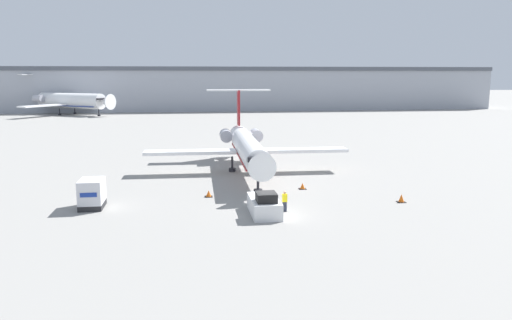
{
  "coord_description": "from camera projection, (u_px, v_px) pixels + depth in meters",
  "views": [
    {
      "loc": [
        -6.23,
        -37.76,
        10.9
      ],
      "look_at": [
        0.0,
        8.0,
        2.98
      ],
      "focal_mm": 35.0,
      "sensor_mm": 36.0,
      "label": 1
    }
  ],
  "objects": [
    {
      "name": "terminal_building",
      "position": [
        208.0,
        88.0,
        155.62
      ],
      "size": [
        180.0,
        16.8,
        13.29
      ],
      "color": "#9EA3AD",
      "rests_on": "ground"
    },
    {
      "name": "worker_near_tug",
      "position": [
        285.0,
        201.0,
        40.07
      ],
      "size": [
        0.4,
        0.24,
        1.7
      ],
      "color": "#232838",
      "rests_on": "ground"
    },
    {
      "name": "airplane_parked_far_left",
      "position": [
        69.0,
        101.0,
        137.08
      ],
      "size": [
        27.82,
        26.9,
        11.05
      ],
      "color": "white",
      "rests_on": "ground"
    },
    {
      "name": "pushback_tug",
      "position": [
        264.0,
        205.0,
        39.38
      ],
      "size": [
        2.19,
        4.8,
        1.97
      ],
      "color": "silver",
      "rests_on": "ground"
    },
    {
      "name": "luggage_cart",
      "position": [
        92.0,
        194.0,
        41.21
      ],
      "size": [
        1.86,
        2.87,
        2.39
      ],
      "color": "#232326",
      "rests_on": "ground"
    },
    {
      "name": "airplane_main",
      "position": [
        247.0,
        146.0,
        55.93
      ],
      "size": [
        22.92,
        25.56,
        8.98
      ],
      "color": "white",
      "rests_on": "ground"
    },
    {
      "name": "traffic_cone_left",
      "position": [
        209.0,
        194.0,
        45.04
      ],
      "size": [
        0.69,
        0.69,
        0.6
      ],
      "color": "black",
      "rests_on": "ground"
    },
    {
      "name": "traffic_cone_right",
      "position": [
        302.0,
        186.0,
        48.1
      ],
      "size": [
        0.69,
        0.69,
        0.6
      ],
      "color": "black",
      "rests_on": "ground"
    },
    {
      "name": "traffic_cone_mid",
      "position": [
        401.0,
        198.0,
        43.12
      ],
      "size": [
        0.69,
        0.69,
        0.72
      ],
      "color": "black",
      "rests_on": "ground"
    },
    {
      "name": "ground_plane",
      "position": [
        270.0,
        214.0,
        39.55
      ],
      "size": [
        600.0,
        600.0,
        0.0
      ],
      "primitive_type": "plane",
      "color": "gray"
    }
  ]
}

